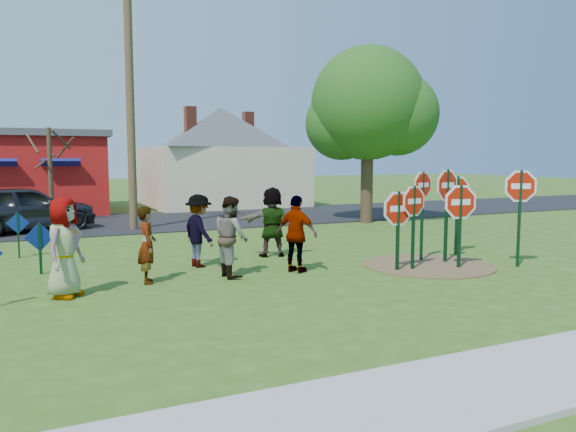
{
  "coord_description": "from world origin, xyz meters",
  "views": [
    {
      "loc": [
        -4.48,
        -11.9,
        2.68
      ],
      "look_at": [
        1.27,
        0.3,
        1.26
      ],
      "focal_mm": 35.0,
      "sensor_mm": 36.0,
      "label": 1
    }
  ],
  "objects_px": {
    "stop_sign_b": "(423,193)",
    "suv": "(22,208)",
    "utility_pole": "(130,92)",
    "stop_sign_a": "(398,214)",
    "person_a": "(64,248)",
    "leafy_tree": "(370,110)",
    "stop_sign_c": "(447,194)",
    "person_b": "(147,245)",
    "stop_sign_d": "(457,196)"
  },
  "relations": [
    {
      "from": "stop_sign_b",
      "to": "suv",
      "type": "bearing_deg",
      "value": 116.92
    },
    {
      "from": "utility_pole",
      "to": "stop_sign_a",
      "type": "bearing_deg",
      "value": -67.2
    },
    {
      "from": "stop_sign_b",
      "to": "person_a",
      "type": "distance_m",
      "value": 8.6
    },
    {
      "from": "person_a",
      "to": "leafy_tree",
      "type": "distance_m",
      "value": 15.0
    },
    {
      "from": "stop_sign_c",
      "to": "utility_pole",
      "type": "distance_m",
      "value": 12.05
    },
    {
      "from": "utility_pole",
      "to": "person_b",
      "type": "bearing_deg",
      "value": -98.07
    },
    {
      "from": "suv",
      "to": "utility_pole",
      "type": "relative_size",
      "value": 0.52
    },
    {
      "from": "stop_sign_a",
      "to": "stop_sign_c",
      "type": "bearing_deg",
      "value": 11.76
    },
    {
      "from": "person_b",
      "to": "suv",
      "type": "distance_m",
      "value": 10.22
    },
    {
      "from": "stop_sign_a",
      "to": "person_a",
      "type": "relative_size",
      "value": 1.06
    },
    {
      "from": "utility_pole",
      "to": "stop_sign_c",
      "type": "bearing_deg",
      "value": -58.65
    },
    {
      "from": "stop_sign_b",
      "to": "person_a",
      "type": "height_order",
      "value": "stop_sign_b"
    },
    {
      "from": "suv",
      "to": "stop_sign_c",
      "type": "bearing_deg",
      "value": -158.14
    },
    {
      "from": "stop_sign_a",
      "to": "stop_sign_c",
      "type": "height_order",
      "value": "stop_sign_c"
    },
    {
      "from": "stop_sign_c",
      "to": "person_b",
      "type": "xyz_separation_m",
      "value": [
        -7.31,
        0.9,
        -0.93
      ]
    },
    {
      "from": "stop_sign_a",
      "to": "person_b",
      "type": "xyz_separation_m",
      "value": [
        -5.58,
        1.24,
        -0.53
      ]
    },
    {
      "from": "stop_sign_b",
      "to": "stop_sign_d",
      "type": "bearing_deg",
      "value": 0.35
    },
    {
      "from": "stop_sign_c",
      "to": "person_a",
      "type": "distance_m",
      "value": 9.02
    },
    {
      "from": "suv",
      "to": "leafy_tree",
      "type": "bearing_deg",
      "value": -121.0
    },
    {
      "from": "stop_sign_a",
      "to": "utility_pole",
      "type": "xyz_separation_m",
      "value": [
        -4.31,
        10.24,
        3.64
      ]
    },
    {
      "from": "stop_sign_d",
      "to": "leafy_tree",
      "type": "distance_m",
      "value": 8.31
    },
    {
      "from": "person_a",
      "to": "person_b",
      "type": "relative_size",
      "value": 1.17
    },
    {
      "from": "suv",
      "to": "leafy_tree",
      "type": "relative_size",
      "value": 0.69
    },
    {
      "from": "utility_pole",
      "to": "leafy_tree",
      "type": "distance_m",
      "value": 9.36
    },
    {
      "from": "suv",
      "to": "person_a",
      "type": "bearing_deg",
      "value": 163.98
    },
    {
      "from": "stop_sign_b",
      "to": "leafy_tree",
      "type": "xyz_separation_m",
      "value": [
        3.59,
        7.9,
        2.82
      ]
    },
    {
      "from": "stop_sign_b",
      "to": "stop_sign_a",
      "type": "bearing_deg",
      "value": -164.5
    },
    {
      "from": "stop_sign_a",
      "to": "utility_pole",
      "type": "bearing_deg",
      "value": 113.61
    },
    {
      "from": "leafy_tree",
      "to": "person_a",
      "type": "bearing_deg",
      "value": -146.68
    },
    {
      "from": "stop_sign_b",
      "to": "person_b",
      "type": "bearing_deg",
      "value": 161.25
    },
    {
      "from": "stop_sign_c",
      "to": "stop_sign_d",
      "type": "distance_m",
      "value": 1.41
    },
    {
      "from": "leafy_tree",
      "to": "stop_sign_b",
      "type": "bearing_deg",
      "value": -114.47
    },
    {
      "from": "stop_sign_d",
      "to": "suv",
      "type": "xyz_separation_m",
      "value": [
        -10.83,
        9.98,
        -0.74
      ]
    },
    {
      "from": "stop_sign_d",
      "to": "person_b",
      "type": "relative_size",
      "value": 1.4
    },
    {
      "from": "stop_sign_d",
      "to": "leafy_tree",
      "type": "relative_size",
      "value": 0.32
    },
    {
      "from": "stop_sign_d",
      "to": "leafy_tree",
      "type": "bearing_deg",
      "value": 79.71
    },
    {
      "from": "stop_sign_c",
      "to": "stop_sign_a",
      "type": "bearing_deg",
      "value": 178.71
    },
    {
      "from": "stop_sign_b",
      "to": "leafy_tree",
      "type": "height_order",
      "value": "leafy_tree"
    },
    {
      "from": "stop_sign_a",
      "to": "leafy_tree",
      "type": "xyz_separation_m",
      "value": [
        4.91,
        8.67,
        3.24
      ]
    },
    {
      "from": "suv",
      "to": "utility_pole",
      "type": "bearing_deg",
      "value": -124.17
    },
    {
      "from": "stop_sign_d",
      "to": "leafy_tree",
      "type": "height_order",
      "value": "leafy_tree"
    },
    {
      "from": "person_b",
      "to": "leafy_tree",
      "type": "distance_m",
      "value": 13.4
    },
    {
      "from": "stop_sign_b",
      "to": "suv",
      "type": "height_order",
      "value": "stop_sign_b"
    },
    {
      "from": "stop_sign_c",
      "to": "stop_sign_d",
      "type": "bearing_deg",
      "value": 25.2
    },
    {
      "from": "suv",
      "to": "person_b",
      "type": "bearing_deg",
      "value": 173.57
    },
    {
      "from": "person_b",
      "to": "stop_sign_d",
      "type": "bearing_deg",
      "value": -83.96
    },
    {
      "from": "stop_sign_d",
      "to": "person_a",
      "type": "relative_size",
      "value": 1.2
    },
    {
      "from": "stop_sign_d",
      "to": "person_b",
      "type": "bearing_deg",
      "value": -175.19
    },
    {
      "from": "stop_sign_a",
      "to": "suv",
      "type": "height_order",
      "value": "stop_sign_a"
    },
    {
      "from": "stop_sign_b",
      "to": "suv",
      "type": "relative_size",
      "value": 0.5
    }
  ]
}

